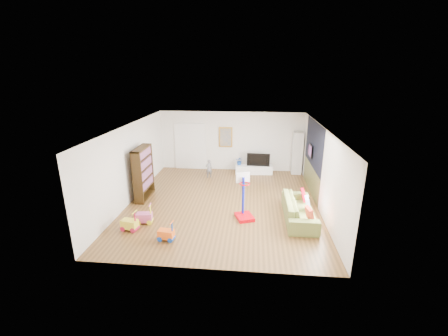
# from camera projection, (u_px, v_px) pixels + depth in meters

# --- Properties ---
(floor) EXTENTS (6.50, 7.50, 0.00)m
(floor) POSITION_uv_depth(u_px,v_px,m) (223.00, 202.00, 10.56)
(floor) COLOR brown
(floor) RESTS_ON ground
(ceiling) EXTENTS (6.50, 7.50, 0.00)m
(ceiling) POSITION_uv_depth(u_px,v_px,m) (223.00, 127.00, 9.73)
(ceiling) COLOR white
(ceiling) RESTS_ON ground
(wall_back) EXTENTS (6.50, 0.00, 2.70)m
(wall_back) POSITION_uv_depth(u_px,v_px,m) (231.00, 141.00, 13.69)
(wall_back) COLOR silver
(wall_back) RESTS_ON ground
(wall_front) EXTENTS (6.50, 0.00, 2.70)m
(wall_front) POSITION_uv_depth(u_px,v_px,m) (206.00, 217.00, 6.60)
(wall_front) COLOR white
(wall_front) RESTS_ON ground
(wall_left) EXTENTS (0.00, 7.50, 2.70)m
(wall_left) POSITION_uv_depth(u_px,v_px,m) (130.00, 163.00, 10.45)
(wall_left) COLOR white
(wall_left) RESTS_ON ground
(wall_right) EXTENTS (0.00, 7.50, 2.70)m
(wall_right) POSITION_uv_depth(u_px,v_px,m) (321.00, 169.00, 9.84)
(wall_right) COLOR white
(wall_right) RESTS_ON ground
(navy_accent) EXTENTS (0.01, 3.20, 1.70)m
(navy_accent) POSITION_uv_depth(u_px,v_px,m) (314.00, 144.00, 11.01)
(navy_accent) COLOR black
(navy_accent) RESTS_ON wall_right
(olive_wainscot) EXTENTS (0.01, 3.20, 1.00)m
(olive_wainscot) POSITION_uv_depth(u_px,v_px,m) (311.00, 179.00, 11.43)
(olive_wainscot) COLOR brown
(olive_wainscot) RESTS_ON wall_right
(doorway) EXTENTS (1.45, 0.06, 2.10)m
(doorway) POSITION_uv_depth(u_px,v_px,m) (190.00, 147.00, 13.92)
(doorway) COLOR white
(doorway) RESTS_ON ground
(painting_back) EXTENTS (0.62, 0.06, 0.92)m
(painting_back) POSITION_uv_depth(u_px,v_px,m) (226.00, 137.00, 13.62)
(painting_back) COLOR gold
(painting_back) RESTS_ON wall_back
(artwork_right) EXTENTS (0.04, 0.56, 0.46)m
(artwork_right) POSITION_uv_depth(u_px,v_px,m) (310.00, 151.00, 11.30)
(artwork_right) COLOR #7F3F8C
(artwork_right) RESTS_ON wall_right
(media_console) EXTENTS (1.67, 0.52, 0.38)m
(media_console) POSITION_uv_depth(u_px,v_px,m) (254.00, 170.00, 13.46)
(media_console) COLOR white
(media_console) RESTS_ON ground
(tall_cabinet) EXTENTS (0.46, 0.46, 1.89)m
(tall_cabinet) POSITION_uv_depth(u_px,v_px,m) (297.00, 153.00, 13.28)
(tall_cabinet) COLOR silver
(tall_cabinet) RESTS_ON ground
(bookshelf) EXTENTS (0.36, 1.29, 1.88)m
(bookshelf) POSITION_uv_depth(u_px,v_px,m) (143.00, 173.00, 10.71)
(bookshelf) COLOR #31200B
(bookshelf) RESTS_ON ground
(sofa) EXTENTS (0.89, 2.27, 0.66)m
(sofa) POSITION_uv_depth(u_px,v_px,m) (299.00, 209.00, 9.30)
(sofa) COLOR olive
(sofa) RESTS_ON ground
(basketball_hoop) EXTENTS (0.69, 0.75, 1.47)m
(basketball_hoop) POSITION_uv_depth(u_px,v_px,m) (245.00, 197.00, 9.18)
(basketball_hoop) COLOR #CD000C
(basketball_hoop) RESTS_ON ground
(ride_on_yellow) EXTENTS (0.50, 0.36, 0.61)m
(ride_on_yellow) POSITION_uv_depth(u_px,v_px,m) (129.00, 221.00, 8.64)
(ride_on_yellow) COLOR yellow
(ride_on_yellow) RESTS_ON ground
(ride_on_orange) EXTENTS (0.45, 0.31, 0.57)m
(ride_on_orange) POSITION_uv_depth(u_px,v_px,m) (166.00, 231.00, 8.13)
(ride_on_orange) COLOR orange
(ride_on_orange) RESTS_ON ground
(ride_on_pink) EXTENTS (0.50, 0.35, 0.62)m
(ride_on_pink) POSITION_uv_depth(u_px,v_px,m) (144.00, 214.00, 9.03)
(ride_on_pink) COLOR #CE5794
(ride_on_pink) RESTS_ON ground
(child) EXTENTS (0.35, 0.30, 0.80)m
(child) POSITION_uv_depth(u_px,v_px,m) (209.00, 169.00, 12.94)
(child) COLOR slate
(child) RESTS_ON ground
(tv) EXTENTS (1.02, 0.19, 0.58)m
(tv) POSITION_uv_depth(u_px,v_px,m) (258.00, 159.00, 13.33)
(tv) COLOR black
(tv) RESTS_ON media_console
(vase_plant) EXTENTS (0.38, 0.34, 0.38)m
(vase_plant) POSITION_uv_depth(u_px,v_px,m) (240.00, 161.00, 13.44)
(vase_plant) COLOR #17449B
(vase_plant) RESTS_ON media_console
(pillow_left) EXTENTS (0.18, 0.39, 0.38)m
(pillow_left) POSITION_uv_depth(u_px,v_px,m) (310.00, 214.00, 8.57)
(pillow_left) COLOR red
(pillow_left) RESTS_ON sofa
(pillow_center) EXTENTS (0.13, 0.41, 0.41)m
(pillow_center) POSITION_uv_depth(u_px,v_px,m) (308.00, 204.00, 9.23)
(pillow_center) COLOR white
(pillow_center) RESTS_ON sofa
(pillow_right) EXTENTS (0.11, 0.38, 0.37)m
(pillow_right) POSITION_uv_depth(u_px,v_px,m) (304.00, 195.00, 9.87)
(pillow_right) COLOR #B80014
(pillow_right) RESTS_ON sofa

